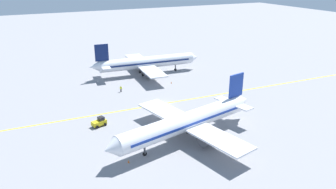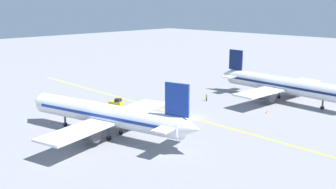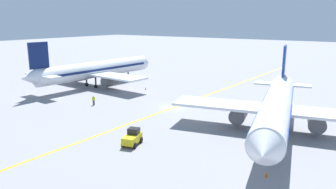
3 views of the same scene
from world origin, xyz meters
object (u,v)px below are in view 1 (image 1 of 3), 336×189
at_px(airplane_adjacent_stand, 188,122).
at_px(ground_crew_worker, 121,89).
at_px(baggage_tug_white, 99,122).
at_px(traffic_cone_near_nose, 171,82).
at_px(traffic_cone_mid_apron, 129,161).
at_px(airplane_at_gate, 146,63).

distance_m(airplane_adjacent_stand, ground_crew_worker, 31.15).
distance_m(baggage_tug_white, traffic_cone_near_nose, 31.73).
height_order(traffic_cone_near_nose, traffic_cone_mid_apron, same).
height_order(airplane_at_gate, airplane_adjacent_stand, same).
relative_size(airplane_at_gate, traffic_cone_mid_apron, 64.62).
bearing_deg(airplane_adjacent_stand, traffic_cone_mid_apron, -76.63).
xyz_separation_m(airplane_at_gate, airplane_adjacent_stand, (42.91, -8.74, 0.00)).
distance_m(airplane_adjacent_stand, baggage_tug_white, 19.25).
distance_m(airplane_adjacent_stand, traffic_cone_near_nose, 33.63).
bearing_deg(traffic_cone_near_nose, airplane_adjacent_stand, -20.81).
height_order(ground_crew_worker, traffic_cone_mid_apron, ground_crew_worker).
bearing_deg(airplane_adjacent_stand, ground_crew_worker, -173.55).
bearing_deg(traffic_cone_mid_apron, airplane_adjacent_stand, 103.37).
xyz_separation_m(ground_crew_worker, traffic_cone_near_nose, (-0.44, 15.37, -0.63)).
xyz_separation_m(baggage_tug_white, traffic_cone_near_nose, (-18.36, 25.88, -0.63)).
xyz_separation_m(ground_crew_worker, traffic_cone_mid_apron, (33.95, -9.65, -0.63)).
relative_size(traffic_cone_near_nose, traffic_cone_mid_apron, 1.00).
distance_m(airplane_at_gate, traffic_cone_near_nose, 12.53).
height_order(airplane_at_gate, ground_crew_worker, airplane_at_gate).
relative_size(airplane_adjacent_stand, traffic_cone_near_nose, 64.07).
relative_size(ground_crew_worker, traffic_cone_mid_apron, 3.05).
relative_size(airplane_at_gate, baggage_tug_white, 10.75).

